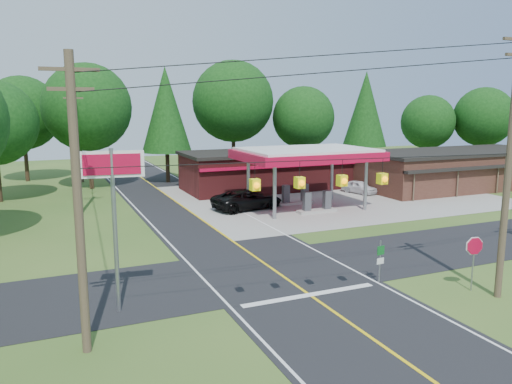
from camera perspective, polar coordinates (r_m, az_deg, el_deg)
name	(u,v)px	position (r m, az deg, el deg)	size (l,w,h in m)	color
ground	(275,271)	(25.63, 2.15, -9.00)	(120.00, 120.00, 0.00)	#32551E
main_highway	(275,271)	(25.62, 2.15, -8.97)	(8.00, 120.00, 0.02)	black
cross_road	(275,271)	(25.62, 2.15, -8.96)	(70.00, 7.00, 0.02)	black
lane_center_yellow	(275,270)	(25.62, 2.15, -8.94)	(0.15, 110.00, 0.00)	yellow
gas_canopy	(306,156)	(40.14, 5.79, 4.11)	(10.60, 7.40, 4.88)	gray
convenience_store	(266,170)	(49.71, 1.13, 2.56)	(16.40, 7.55, 3.80)	#5A191B
strip_building	(456,169)	(54.35, 21.94, 2.47)	(20.40, 8.75, 3.80)	#40221A
utility_pole_near_right	(509,162)	(23.45, 26.95, 3.10)	(1.80, 0.30, 11.50)	#473828
utility_pole_near_left	(78,202)	(17.16, -19.68, -1.11)	(1.80, 0.30, 10.00)	#473828
utility_pole_far_left	(76,147)	(40.04, -19.85, 4.90)	(1.80, 0.30, 10.00)	#473828
utility_pole_north	(80,138)	(57.10, -19.47, 5.81)	(0.30, 0.30, 9.50)	#473828
overhead_beacons	(321,163)	(18.59, 7.48, 3.36)	(17.04, 2.04, 1.03)	black
treeline_backdrop	(171,114)	(47.24, -9.68, 8.81)	(70.27, 51.59, 13.30)	#332316
suv_car	(247,199)	(40.03, -0.99, -0.86)	(5.80, 5.80, 1.61)	black
sedan_car	(359,187)	(48.21, 11.71, 0.55)	(3.58, 3.58, 1.22)	white
big_stop_sign	(113,192)	(20.28, -16.01, -0.04)	(2.47, 0.40, 6.67)	gray
octagonal_stop_sign	(474,250)	(24.46, 23.67, -6.13)	(0.87, 0.23, 2.54)	gray
route_sign_post	(380,258)	(24.30, 14.01, -7.31)	(0.42, 0.11, 2.07)	gray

